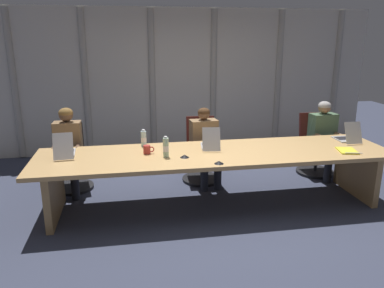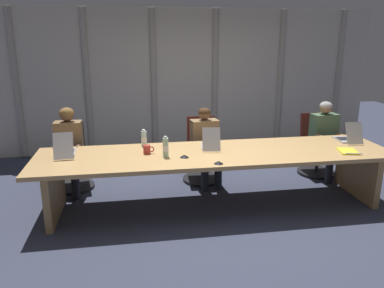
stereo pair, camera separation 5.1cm
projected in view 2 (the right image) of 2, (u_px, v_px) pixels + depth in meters
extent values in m
plane|color=#383D51|center=(215.00, 204.00, 5.00)|extent=(14.48, 14.48, 0.00)
cube|color=tan|center=(216.00, 154.00, 4.81)|extent=(4.51, 1.13, 0.05)
cube|color=black|center=(216.00, 159.00, 4.83)|extent=(3.83, 0.10, 0.06)
cube|color=tan|center=(55.00, 190.00, 4.60)|extent=(0.08, 0.96, 0.67)
cube|color=tan|center=(357.00, 172.00, 5.22)|extent=(0.08, 0.96, 0.67)
cube|color=beige|center=(186.00, 81.00, 7.13)|extent=(7.24, 0.10, 2.65)
cylinder|color=#A39E96|center=(16.00, 85.00, 6.61)|extent=(0.12, 0.12, 2.60)
cylinder|color=#A39E96|center=(87.00, 84.00, 6.80)|extent=(0.12, 0.12, 2.60)
cylinder|color=#A39E96|center=(154.00, 82.00, 6.99)|extent=(0.12, 0.12, 2.60)
cylinder|color=#A39E96|center=(215.00, 81.00, 7.16)|extent=(0.12, 0.12, 2.60)
cylinder|color=#A39E96|center=(280.00, 80.00, 7.36)|extent=(0.12, 0.12, 2.60)
cylinder|color=#A39E96|center=(338.00, 79.00, 7.55)|extent=(0.12, 0.12, 2.60)
cube|color=#BCBCC1|center=(66.00, 153.00, 4.76)|extent=(0.26, 0.36, 0.02)
cube|color=black|center=(66.00, 151.00, 4.78)|extent=(0.21, 0.20, 0.00)
cube|color=#BCBCC1|center=(63.00, 146.00, 4.49)|extent=(0.24, 0.16, 0.30)
cube|color=black|center=(63.00, 145.00, 4.49)|extent=(0.22, 0.14, 0.27)
cube|color=#BCBCC1|center=(210.00, 146.00, 5.04)|extent=(0.27, 0.35, 0.02)
cube|color=black|center=(210.00, 145.00, 5.06)|extent=(0.21, 0.20, 0.00)
cube|color=#BCBCC1|center=(211.00, 139.00, 4.79)|extent=(0.24, 0.14, 0.29)
cube|color=black|center=(211.00, 139.00, 4.79)|extent=(0.22, 0.12, 0.26)
cube|color=#BCBCC1|center=(345.00, 140.00, 5.36)|extent=(0.24, 0.33, 0.02)
cube|color=black|center=(344.00, 139.00, 5.38)|extent=(0.20, 0.18, 0.00)
cube|color=#BCBCC1|center=(354.00, 133.00, 5.11)|extent=(0.23, 0.13, 0.28)
cube|color=black|center=(354.00, 133.00, 5.11)|extent=(0.21, 0.11, 0.25)
cube|color=black|center=(71.00, 159.00, 5.43)|extent=(0.55, 0.55, 0.08)
cube|color=black|center=(69.00, 138.00, 5.56)|extent=(0.44, 0.18, 0.44)
cylinder|color=#262628|center=(72.00, 174.00, 5.49)|extent=(0.05, 0.05, 0.36)
cylinder|color=black|center=(74.00, 186.00, 5.54)|extent=(0.60, 0.60, 0.04)
cube|color=#511E19|center=(203.00, 153.00, 5.73)|extent=(0.51, 0.51, 0.08)
cube|color=#511E19|center=(201.00, 132.00, 5.86)|extent=(0.44, 0.14, 0.48)
cylinder|color=#262628|center=(203.00, 167.00, 5.79)|extent=(0.05, 0.05, 0.36)
cylinder|color=black|center=(203.00, 179.00, 5.84)|extent=(0.60, 0.60, 0.04)
cube|color=#511E19|center=(318.00, 147.00, 6.02)|extent=(0.48, 0.48, 0.08)
cube|color=#511E19|center=(313.00, 127.00, 6.15)|extent=(0.43, 0.12, 0.48)
cylinder|color=#262628|center=(317.00, 160.00, 6.08)|extent=(0.05, 0.05, 0.36)
cylinder|color=black|center=(316.00, 172.00, 6.13)|extent=(0.60, 0.60, 0.04)
cube|color=olive|center=(69.00, 140.00, 5.33)|extent=(0.37, 0.23, 0.52)
sphere|color=brown|center=(67.00, 114.00, 5.23)|extent=(0.19, 0.19, 0.19)
ellipsoid|color=olive|center=(67.00, 113.00, 5.22)|extent=(0.20, 0.20, 0.14)
cylinder|color=olive|center=(80.00, 134.00, 5.33)|extent=(0.07, 0.14, 0.27)
cylinder|color=brown|center=(79.00, 146.00, 5.16)|extent=(0.07, 0.30, 0.06)
cylinder|color=olive|center=(57.00, 135.00, 5.29)|extent=(0.07, 0.14, 0.27)
cylinder|color=brown|center=(55.00, 147.00, 5.12)|extent=(0.07, 0.30, 0.06)
cylinder|color=#262833|center=(76.00, 163.00, 5.23)|extent=(0.14, 0.40, 0.13)
cylinder|color=#262833|center=(75.00, 183.00, 5.12)|extent=(0.11, 0.11, 0.46)
cylinder|color=#262833|center=(61.00, 164.00, 5.20)|extent=(0.14, 0.40, 0.13)
cylinder|color=#262833|center=(60.00, 184.00, 5.09)|extent=(0.11, 0.11, 0.46)
cube|color=olive|center=(204.00, 136.00, 5.63)|extent=(0.42, 0.26, 0.47)
sphere|color=brown|center=(204.00, 114.00, 5.54)|extent=(0.18, 0.18, 0.18)
ellipsoid|color=#472D19|center=(204.00, 112.00, 5.54)|extent=(0.18, 0.18, 0.13)
cylinder|color=olive|center=(215.00, 132.00, 5.66)|extent=(0.08, 0.14, 0.27)
cylinder|color=brown|center=(219.00, 143.00, 5.50)|extent=(0.09, 0.30, 0.06)
cylinder|color=olive|center=(193.00, 133.00, 5.58)|extent=(0.08, 0.14, 0.27)
cylinder|color=brown|center=(197.00, 145.00, 5.42)|extent=(0.09, 0.30, 0.06)
cylinder|color=#262833|center=(215.00, 156.00, 5.55)|extent=(0.17, 0.41, 0.13)
cylinder|color=#262833|center=(218.00, 174.00, 5.44)|extent=(0.11, 0.11, 0.46)
cylinder|color=#262833|center=(201.00, 157.00, 5.50)|extent=(0.17, 0.41, 0.13)
cylinder|color=#262833|center=(205.00, 175.00, 5.39)|extent=(0.11, 0.11, 0.46)
cube|color=#4C6B4C|center=(324.00, 130.00, 5.93)|extent=(0.42, 0.26, 0.50)
sphere|color=#8C6647|center=(326.00, 108.00, 5.83)|extent=(0.19, 0.19, 0.19)
ellipsoid|color=#B2ADA8|center=(326.00, 106.00, 5.82)|extent=(0.19, 0.19, 0.14)
cylinder|color=#4C6B4C|center=(334.00, 125.00, 5.95)|extent=(0.08, 0.14, 0.27)
cylinder|color=#8C6647|center=(341.00, 136.00, 5.79)|extent=(0.09, 0.30, 0.06)
cylinder|color=#4C6B4C|center=(314.00, 127.00, 5.87)|extent=(0.08, 0.14, 0.27)
cylinder|color=#8C6647|center=(321.00, 137.00, 5.70)|extent=(0.09, 0.30, 0.06)
cylinder|color=#262833|center=(335.00, 150.00, 5.84)|extent=(0.17, 0.41, 0.13)
cylinder|color=#262833|center=(341.00, 167.00, 5.73)|extent=(0.11, 0.11, 0.46)
cylinder|color=#262833|center=(324.00, 151.00, 5.79)|extent=(0.17, 0.41, 0.13)
cylinder|color=#262833|center=(329.00, 168.00, 5.68)|extent=(0.11, 0.11, 0.46)
cylinder|color=#ADD1B2|center=(166.00, 147.00, 4.59)|extent=(0.07, 0.07, 0.24)
cylinder|color=white|center=(166.00, 148.00, 4.59)|extent=(0.07, 0.07, 0.07)
cylinder|color=white|center=(165.00, 137.00, 4.56)|extent=(0.04, 0.04, 0.02)
cylinder|color=silver|center=(144.00, 139.00, 5.05)|extent=(0.07, 0.07, 0.21)
cylinder|color=white|center=(144.00, 139.00, 5.06)|extent=(0.07, 0.07, 0.06)
cylinder|color=white|center=(144.00, 130.00, 5.02)|extent=(0.04, 0.04, 0.02)
cylinder|color=#B2332D|center=(147.00, 149.00, 4.74)|extent=(0.09, 0.09, 0.11)
torus|color=#B2332D|center=(151.00, 149.00, 4.75)|extent=(0.07, 0.01, 0.07)
cone|color=black|center=(184.00, 156.00, 4.59)|extent=(0.11, 0.11, 0.03)
cone|color=black|center=(219.00, 162.00, 4.36)|extent=(0.11, 0.11, 0.03)
cube|color=yellow|center=(348.00, 151.00, 4.82)|extent=(0.28, 0.34, 0.02)
cylinder|color=silver|center=(354.00, 154.00, 4.68)|extent=(0.21, 0.06, 0.01)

